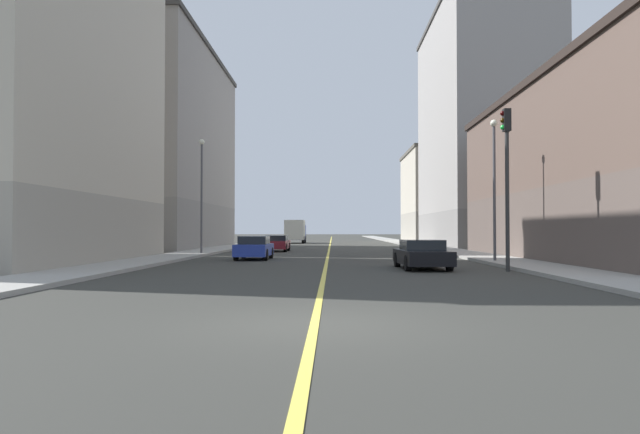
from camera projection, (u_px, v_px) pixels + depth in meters
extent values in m
plane|color=#34342F|center=(314.00, 324.00, 9.94)|extent=(400.00, 400.00, 0.00)
cube|color=#9E9B93|center=(418.00, 245.00, 58.71)|extent=(2.79, 168.00, 0.15)
cube|color=#9E9B93|center=(243.00, 245.00, 59.12)|extent=(2.79, 168.00, 0.15)
cube|color=#E5D14C|center=(330.00, 246.00, 58.92)|extent=(0.16, 154.00, 0.01)
cube|color=brown|center=(613.00, 226.00, 30.07)|extent=(9.34, 25.28, 3.73)
cube|color=brown|center=(612.00, 140.00, 30.18)|extent=(9.34, 25.28, 5.40)
cube|color=#2B221D|center=(611.00, 86.00, 30.24)|extent=(9.64, 25.58, 0.40)
cube|color=gray|center=(482.00, 229.00, 56.64)|extent=(9.34, 21.13, 3.37)
cube|color=#9E9993|center=(481.00, 115.00, 56.89)|extent=(9.34, 21.13, 19.59)
cube|color=#474442|center=(480.00, 16.00, 57.12)|extent=(9.64, 21.43, 0.40)
cube|color=#9D9688|center=(442.00, 228.00, 77.21)|extent=(9.34, 15.45, 3.92)
cube|color=#BCB29E|center=(442.00, 184.00, 77.35)|extent=(9.34, 15.45, 8.00)
cube|color=#545047|center=(442.00, 153.00, 77.44)|extent=(9.64, 15.75, 0.40)
cube|color=#9D9688|center=(17.00, 230.00, 27.79)|extent=(9.34, 17.13, 3.30)
cube|color=#BCB29E|center=(19.00, 32.00, 28.00)|extent=(9.34, 17.13, 16.19)
cube|color=slate|center=(160.00, 226.00, 50.92)|extent=(9.34, 23.05, 3.95)
cube|color=gray|center=(161.00, 130.00, 51.11)|extent=(9.34, 23.05, 13.40)
cube|color=#3B3937|center=(162.00, 54.00, 51.26)|extent=(9.64, 23.35, 0.40)
cylinder|color=#2D2D2D|center=(507.00, 201.00, 22.64)|extent=(0.16, 0.16, 5.59)
cube|color=black|center=(507.00, 120.00, 22.71)|extent=(0.28, 0.32, 0.90)
sphere|color=#320404|center=(503.00, 113.00, 22.72)|extent=(0.20, 0.20, 0.20)
sphere|color=#352204|center=(503.00, 120.00, 22.72)|extent=(0.20, 0.20, 0.20)
sphere|color=green|center=(503.00, 127.00, 22.71)|extent=(0.20, 0.20, 0.20)
cylinder|color=#4C4C51|center=(494.00, 193.00, 27.97)|extent=(0.14, 0.14, 6.62)
sphere|color=#EAEACC|center=(494.00, 123.00, 28.05)|extent=(0.36, 0.36, 0.36)
cylinder|color=#4C4C51|center=(202.00, 198.00, 37.17)|extent=(0.14, 0.14, 7.12)
sphere|color=#EAEACC|center=(202.00, 142.00, 37.25)|extent=(0.36, 0.36, 0.36)
cube|color=#23389E|center=(254.00, 250.00, 31.71)|extent=(1.79, 3.94, 0.64)
cube|color=black|center=(254.00, 240.00, 31.68)|extent=(1.56, 1.94, 0.45)
cylinder|color=black|center=(244.00, 253.00, 32.94)|extent=(0.23, 0.64, 0.64)
cylinder|color=black|center=(271.00, 253.00, 32.89)|extent=(0.23, 0.64, 0.64)
cylinder|color=black|center=(236.00, 255.00, 30.52)|extent=(0.23, 0.64, 0.64)
cylinder|color=black|center=(265.00, 255.00, 30.46)|extent=(0.23, 0.64, 0.64)
cube|color=maroon|center=(277.00, 245.00, 43.69)|extent=(1.81, 4.11, 0.59)
cube|color=black|center=(277.00, 238.00, 43.87)|extent=(1.57, 2.03, 0.41)
cylinder|color=black|center=(269.00, 247.00, 44.98)|extent=(0.23, 0.64, 0.64)
cylinder|color=black|center=(289.00, 247.00, 44.92)|extent=(0.23, 0.64, 0.64)
cylinder|color=black|center=(264.00, 248.00, 42.45)|extent=(0.23, 0.64, 0.64)
cylinder|color=black|center=(285.00, 248.00, 42.39)|extent=(0.23, 0.64, 0.64)
cube|color=black|center=(422.00, 257.00, 24.07)|extent=(2.03, 4.37, 0.58)
cube|color=black|center=(422.00, 245.00, 24.06)|extent=(1.70, 1.97, 0.44)
cylinder|color=black|center=(397.00, 260.00, 25.38)|extent=(0.25, 0.65, 0.64)
cylinder|color=black|center=(435.00, 260.00, 25.41)|extent=(0.25, 0.65, 0.64)
cylinder|color=black|center=(408.00, 263.00, 22.72)|extent=(0.25, 0.65, 0.64)
cylinder|color=black|center=(450.00, 263.00, 22.75)|extent=(0.25, 0.65, 0.64)
cube|color=navy|center=(297.00, 232.00, 72.76)|extent=(2.29, 1.85, 1.93)
cube|color=#B2B2A8|center=(295.00, 230.00, 69.26)|extent=(2.29, 4.37, 2.38)
cylinder|color=black|center=(288.00, 239.00, 72.43)|extent=(0.30, 0.90, 0.90)
cylinder|color=black|center=(305.00, 239.00, 72.38)|extent=(0.30, 0.90, 0.90)
cylinder|color=black|center=(286.00, 240.00, 68.33)|extent=(0.30, 0.90, 0.90)
cylinder|color=black|center=(303.00, 240.00, 68.28)|extent=(0.30, 0.90, 0.90)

